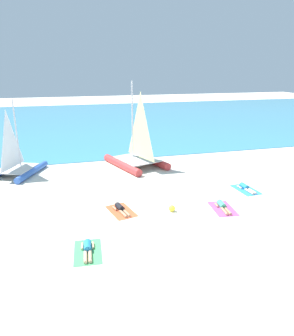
{
  "coord_description": "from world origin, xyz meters",
  "views": [
    {
      "loc": [
        -4.8,
        -12.66,
        7.14
      ],
      "look_at": [
        0.0,
        5.12,
        1.2
      ],
      "focal_mm": 33.56,
      "sensor_mm": 36.0,
      "label": 1
    }
  ],
  "objects_px": {
    "towel_rightmost": "(246,190)",
    "sailboat_blue": "(16,164)",
    "sunbather_leftmost": "(88,248)",
    "sunbather_rightmost": "(245,187)",
    "sailboat_red": "(137,154)",
    "towel_leftmost": "(88,252)",
    "sunbather_center_left": "(121,208)",
    "towel_center_left": "(121,211)",
    "sunbather_center_right": "(222,206)",
    "towel_center_right": "(223,209)",
    "beach_ball": "(172,208)"
  },
  "relations": [
    {
      "from": "sailboat_red",
      "to": "towel_center_left",
      "type": "distance_m",
      "value": 7.92
    },
    {
      "from": "towel_center_right",
      "to": "sunbather_leftmost",
      "type": "bearing_deg",
      "value": -163.15
    },
    {
      "from": "towel_leftmost",
      "to": "sunbather_center_left",
      "type": "distance_m",
      "value": 3.96
    },
    {
      "from": "sunbather_center_left",
      "to": "beach_ball",
      "type": "distance_m",
      "value": 2.66
    },
    {
      "from": "sailboat_blue",
      "to": "towel_center_left",
      "type": "xyz_separation_m",
      "value": [
        5.88,
        -7.65,
        -0.76
      ]
    },
    {
      "from": "towel_leftmost",
      "to": "sunbather_center_right",
      "type": "height_order",
      "value": "sunbather_center_right"
    },
    {
      "from": "sailboat_red",
      "to": "sunbather_leftmost",
      "type": "distance_m",
      "value": 11.69
    },
    {
      "from": "towel_center_left",
      "to": "sunbather_center_right",
      "type": "xyz_separation_m",
      "value": [
        5.25,
        -1.03,
        0.13
      ]
    },
    {
      "from": "towel_center_left",
      "to": "sailboat_blue",
      "type": "bearing_deg",
      "value": 127.56
    },
    {
      "from": "towel_center_left",
      "to": "sunbather_leftmost",
      "type": "bearing_deg",
      "value": -121.3
    },
    {
      "from": "sailboat_blue",
      "to": "towel_center_left",
      "type": "height_order",
      "value": "sailboat_blue"
    },
    {
      "from": "towel_center_right",
      "to": "beach_ball",
      "type": "distance_m",
      "value": 2.74
    },
    {
      "from": "sailboat_red",
      "to": "beach_ball",
      "type": "xyz_separation_m",
      "value": [
        -0.08,
        -8.12,
        -0.75
      ]
    },
    {
      "from": "sunbather_center_left",
      "to": "towel_center_right",
      "type": "height_order",
      "value": "sunbather_center_left"
    },
    {
      "from": "sunbather_center_right",
      "to": "sunbather_leftmost",
      "type": "bearing_deg",
      "value": -156.07
    },
    {
      "from": "sunbather_center_right",
      "to": "sailboat_red",
      "type": "bearing_deg",
      "value": 113.91
    },
    {
      "from": "sunbather_center_left",
      "to": "sunbather_center_right",
      "type": "bearing_deg",
      "value": -24.76
    },
    {
      "from": "towel_center_left",
      "to": "towel_center_right",
      "type": "bearing_deg",
      "value": -11.83
    },
    {
      "from": "sailboat_red",
      "to": "sunbather_leftmost",
      "type": "bearing_deg",
      "value": -132.3
    },
    {
      "from": "sailboat_red",
      "to": "sailboat_blue",
      "type": "xyz_separation_m",
      "value": [
        -8.5,
        0.23,
        -0.16
      ]
    },
    {
      "from": "towel_rightmost",
      "to": "beach_ball",
      "type": "bearing_deg",
      "value": -162.72
    },
    {
      "from": "sailboat_red",
      "to": "towel_leftmost",
      "type": "bearing_deg",
      "value": -132.19
    },
    {
      "from": "towel_center_left",
      "to": "towel_rightmost",
      "type": "xyz_separation_m",
      "value": [
        7.91,
        0.97,
        0.0
      ]
    },
    {
      "from": "towel_center_left",
      "to": "sunbather_center_right",
      "type": "relative_size",
      "value": 1.21
    },
    {
      "from": "sunbather_center_left",
      "to": "sunbather_rightmost",
      "type": "xyz_separation_m",
      "value": [
        7.92,
        0.97,
        0.0
      ]
    },
    {
      "from": "sunbather_center_left",
      "to": "sunbather_leftmost",
      "type": "bearing_deg",
      "value": -133.6
    },
    {
      "from": "sunbather_leftmost",
      "to": "sunbather_center_left",
      "type": "xyz_separation_m",
      "value": [
        1.99,
        3.36,
        0.0
      ]
    },
    {
      "from": "sunbather_center_right",
      "to": "towel_rightmost",
      "type": "relative_size",
      "value": 0.83
    },
    {
      "from": "sailboat_red",
      "to": "sunbather_center_right",
      "type": "distance_m",
      "value": 8.89
    },
    {
      "from": "towel_rightmost",
      "to": "beach_ball",
      "type": "height_order",
      "value": "beach_ball"
    },
    {
      "from": "sunbather_leftmost",
      "to": "sailboat_blue",
      "type": "bearing_deg",
      "value": 113.93
    },
    {
      "from": "sunbather_rightmost",
      "to": "beach_ball",
      "type": "distance_m",
      "value": 5.64
    },
    {
      "from": "beach_ball",
      "to": "towel_rightmost",
      "type": "bearing_deg",
      "value": 17.28
    },
    {
      "from": "sailboat_red",
      "to": "sunbather_rightmost",
      "type": "bearing_deg",
      "value": -69.32
    },
    {
      "from": "towel_rightmost",
      "to": "sailboat_blue",
      "type": "bearing_deg",
      "value": 154.16
    },
    {
      "from": "sailboat_blue",
      "to": "sunbather_rightmost",
      "type": "distance_m",
      "value": 15.31
    },
    {
      "from": "towel_leftmost",
      "to": "sunbather_center_left",
      "type": "height_order",
      "value": "sunbather_center_left"
    },
    {
      "from": "sunbather_center_right",
      "to": "towel_center_left",
      "type": "bearing_deg",
      "value": 175.5
    },
    {
      "from": "sunbather_leftmost",
      "to": "towel_center_right",
      "type": "relative_size",
      "value": 0.82
    },
    {
      "from": "sailboat_blue",
      "to": "sunbather_leftmost",
      "type": "relative_size",
      "value": 3.27
    },
    {
      "from": "sunbather_center_right",
      "to": "towel_center_right",
      "type": "bearing_deg",
      "value": -90.0
    },
    {
      "from": "sailboat_red",
      "to": "towel_leftmost",
      "type": "height_order",
      "value": "sailboat_red"
    },
    {
      "from": "sailboat_blue",
      "to": "towel_leftmost",
      "type": "height_order",
      "value": "sailboat_blue"
    },
    {
      "from": "beach_ball",
      "to": "sailboat_red",
      "type": "bearing_deg",
      "value": 89.42
    },
    {
      "from": "sailboat_blue",
      "to": "towel_center_right",
      "type": "height_order",
      "value": "sailboat_blue"
    },
    {
      "from": "sunbather_leftmost",
      "to": "sailboat_red",
      "type": "bearing_deg",
      "value": 71.06
    },
    {
      "from": "towel_center_right",
      "to": "towel_center_left",
      "type": "bearing_deg",
      "value": 168.17
    },
    {
      "from": "towel_leftmost",
      "to": "sunbather_leftmost",
      "type": "bearing_deg",
      "value": 85.61
    },
    {
      "from": "towel_center_left",
      "to": "sunbather_center_right",
      "type": "distance_m",
      "value": 5.35
    },
    {
      "from": "sailboat_red",
      "to": "sunbather_center_left",
      "type": "distance_m",
      "value": 7.85
    }
  ]
}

